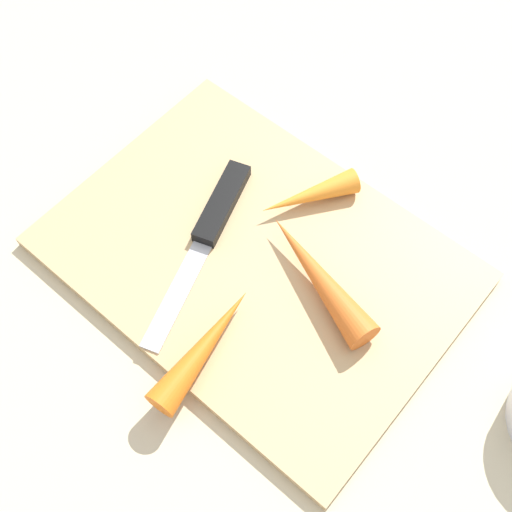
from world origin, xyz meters
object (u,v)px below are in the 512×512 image
carrot_medium (204,347)px  carrot_longest (318,276)px  knife (216,215)px  cutting_board (256,259)px  carrot_shortest (309,196)px

carrot_medium → carrot_longest: size_ratio=0.88×
knife → carrot_longest: carrot_longest is taller
cutting_board → knife: (0.05, -0.01, 0.01)m
cutting_board → carrot_shortest: (-0.00, -0.08, 0.02)m
cutting_board → carrot_longest: (-0.06, -0.01, 0.02)m
carrot_shortest → carrot_medium: (-0.03, 0.17, 0.00)m
cutting_board → knife: bearing=-7.4°
carrot_shortest → carrot_longest: carrot_longest is taller
knife → cutting_board: bearing=64.0°
carrot_medium → carrot_shortest: bearing=2.9°
knife → carrot_medium: carrot_medium is taller
knife → carrot_medium: size_ratio=1.63×
cutting_board → carrot_shortest: carrot_shortest is taller
carrot_medium → carrot_longest: carrot_longest is taller
knife → carrot_shortest: 0.09m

